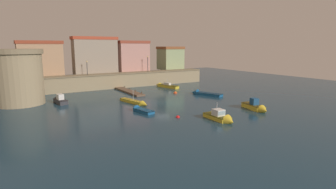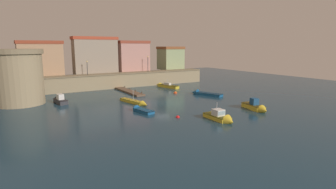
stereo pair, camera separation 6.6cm
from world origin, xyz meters
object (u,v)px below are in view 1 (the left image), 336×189
object	(u,v)px
moored_boat_1	(59,100)
moored_boat_6	(166,86)
quay_lamp_1	(148,61)
mooring_buoy_1	(175,93)
moored_boat_2	(221,117)
moored_boat_4	(203,93)
fortress_tower	(18,77)
mooring_buoy_0	(178,117)
moored_boat_0	(256,107)
moored_boat_3	(140,110)
quay_lamp_0	(87,65)
moored_boat_5	(136,102)

from	to	relation	value
moored_boat_1	moored_boat_6	size ratio (longest dim) A/B	0.63
quay_lamp_1	mooring_buoy_1	world-z (taller)	quay_lamp_1
moored_boat_2	moored_boat_4	bearing A→B (deg)	149.70
fortress_tower	mooring_buoy_0	world-z (taller)	fortress_tower
fortress_tower	moored_boat_0	world-z (taller)	fortress_tower
quay_lamp_1	mooring_buoy_0	size ratio (longest dim) A/B	6.75
moored_boat_3	moored_boat_2	bearing A→B (deg)	-157.38
moored_boat_2	moored_boat_3	xyz separation A→B (m)	(-7.05, 10.42, -0.19)
moored_boat_0	moored_boat_4	distance (m)	14.94
moored_boat_4	mooring_buoy_1	xyz separation A→B (m)	(-3.98, 4.52, -0.27)
moored_boat_0	moored_boat_1	size ratio (longest dim) A/B	1.26
quay_lamp_0	moored_boat_2	bearing A→B (deg)	-76.91
moored_boat_4	mooring_buoy_0	world-z (taller)	moored_boat_4
moored_boat_0	mooring_buoy_1	size ratio (longest dim) A/B	7.39
fortress_tower	quay_lamp_1	xyz separation A→B (m)	(29.52, 9.42, 1.27)
moored_boat_2	fortress_tower	bearing A→B (deg)	-137.68
fortress_tower	moored_boat_1	distance (m)	7.68
moored_boat_2	moored_boat_5	size ratio (longest dim) A/B	0.71
quay_lamp_1	moored_boat_3	xyz separation A→B (m)	(-14.20, -24.92, -5.79)
moored_boat_0	moored_boat_4	world-z (taller)	moored_boat_0
quay_lamp_1	moored_boat_2	bearing A→B (deg)	-101.44
fortress_tower	mooring_buoy_0	bearing A→B (deg)	-49.62
quay_lamp_0	mooring_buoy_0	bearing A→B (deg)	-82.39
moored_boat_0	moored_boat_6	world-z (taller)	moored_boat_6
quay_lamp_0	moored_boat_6	bearing A→B (deg)	-19.08
fortress_tower	quay_lamp_1	size ratio (longest dim) A/B	2.43
quay_lamp_0	moored_boat_1	size ratio (longest dim) A/B	0.68
moored_boat_0	moored_boat_2	world-z (taller)	moored_boat_2
moored_boat_3	mooring_buoy_0	distance (m)	6.70
fortress_tower	moored_boat_4	xyz separation A→B (m)	(32.68, -9.30, -4.50)
moored_boat_2	moored_boat_5	bearing A→B (deg)	-160.37
quay_lamp_1	fortress_tower	bearing A→B (deg)	-162.30
moored_boat_4	moored_boat_5	xyz separation A→B (m)	(-15.53, -0.63, -0.01)
moored_boat_5	mooring_buoy_1	distance (m)	12.66
quay_lamp_1	mooring_buoy_0	world-z (taller)	quay_lamp_1
moored_boat_2	quay_lamp_1	bearing A→B (deg)	170.08
moored_boat_6	mooring_buoy_0	bearing A→B (deg)	137.28
moored_boat_0	mooring_buoy_0	size ratio (longest dim) A/B	10.05
quay_lamp_0	moored_boat_1	distance (m)	15.43
moored_boat_4	moored_boat_6	world-z (taller)	moored_boat_6
fortress_tower	quay_lamp_0	size ratio (longest dim) A/B	3.03
quay_lamp_0	mooring_buoy_1	distance (m)	21.09
moored_boat_4	moored_boat_6	size ratio (longest dim) A/B	0.97
quay_lamp_0	moored_boat_5	bearing A→B (deg)	-81.21
moored_boat_0	moored_boat_1	xyz separation A→B (m)	(-25.39, 21.59, 0.04)
quay_lamp_1	moored_boat_6	xyz separation A→B (m)	(1.75, -5.92, -5.62)
mooring_buoy_0	moored_boat_5	bearing A→B (deg)	95.63
quay_lamp_0	moored_boat_3	bearing A→B (deg)	-87.31
moored_boat_4	moored_boat_5	world-z (taller)	moored_boat_5
fortress_tower	mooring_buoy_0	size ratio (longest dim) A/B	16.39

